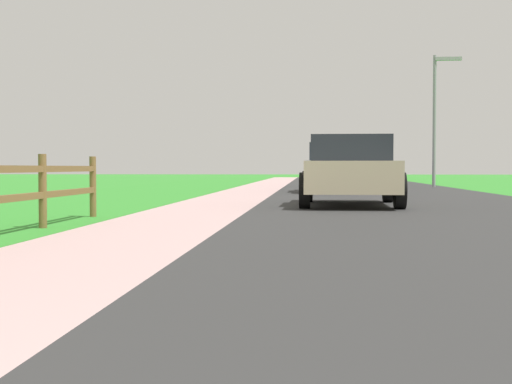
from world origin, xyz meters
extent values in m
plane|color=#328B2C|center=(0.00, 25.00, 0.00)|extent=(120.00, 120.00, 0.00)
cube|color=#2E2E2E|center=(3.50, 27.00, 0.00)|extent=(7.00, 66.00, 0.01)
cube|color=#BF9B99|center=(-3.00, 27.00, 0.00)|extent=(6.00, 66.00, 0.01)
cube|color=#328B2C|center=(-4.50, 27.00, 0.01)|extent=(5.00, 66.00, 0.00)
cylinder|color=brown|center=(-2.45, 9.69, 0.51)|extent=(0.11, 0.11, 1.02)
cylinder|color=brown|center=(-2.45, 11.90, 0.51)|extent=(0.11, 0.11, 1.02)
cube|color=#C6B793|center=(2.05, 16.05, 0.64)|extent=(1.99, 4.45, 0.65)
cube|color=#1E232B|center=(2.05, 15.82, 1.25)|extent=(1.71, 1.93, 0.56)
cylinder|color=black|center=(2.98, 14.67, 0.37)|extent=(0.23, 0.74, 0.74)
cylinder|color=black|center=(1.08, 14.70, 0.37)|extent=(0.23, 0.74, 0.74)
cylinder|color=black|center=(3.03, 17.41, 0.37)|extent=(0.23, 0.74, 0.74)
cylinder|color=black|center=(1.12, 17.44, 0.37)|extent=(0.23, 0.74, 0.74)
cube|color=#B7BABF|center=(1.92, 24.47, 0.68)|extent=(1.80, 4.25, 0.75)
cube|color=#1E232B|center=(1.92, 24.44, 1.36)|extent=(1.58, 2.13, 0.60)
cylinder|color=black|center=(2.80, 23.15, 0.36)|extent=(0.22, 0.72, 0.72)
cylinder|color=black|center=(1.02, 23.16, 0.36)|extent=(0.22, 0.72, 0.72)
cylinder|color=black|center=(2.82, 25.77, 0.36)|extent=(0.22, 0.72, 0.72)
cylinder|color=black|center=(1.03, 25.78, 0.36)|extent=(0.22, 0.72, 0.72)
cube|color=navy|center=(2.79, 31.85, 0.66)|extent=(2.12, 4.43, 0.69)
cube|color=#1E232B|center=(2.80, 31.93, 1.24)|extent=(1.80, 2.46, 0.46)
cylinder|color=black|center=(3.69, 30.46, 0.38)|extent=(0.25, 0.76, 0.75)
cylinder|color=black|center=(1.77, 30.54, 0.38)|extent=(0.25, 0.76, 0.75)
cylinder|color=black|center=(3.82, 33.15, 0.38)|extent=(0.25, 0.76, 0.75)
cylinder|color=black|center=(1.89, 33.24, 0.38)|extent=(0.25, 0.76, 0.75)
cylinder|color=gray|center=(6.34, 30.58, 2.77)|extent=(0.14, 0.14, 5.55)
cube|color=#999999|center=(6.89, 30.58, 5.40)|extent=(1.10, 0.20, 0.14)
camera|label=1|loc=(1.23, 0.33, 0.84)|focal=49.49mm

